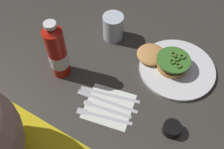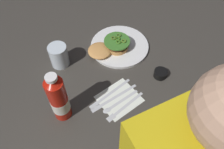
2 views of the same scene
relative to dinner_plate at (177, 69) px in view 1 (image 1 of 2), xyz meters
name	(u,v)px [view 1 (image 1 of 2)]	position (x,y,z in m)	size (l,w,h in m)	color
ground_plane	(146,69)	(0.10, 0.06, -0.01)	(3.00, 3.00, 0.00)	#3A3631
dinner_plate	(177,69)	(0.00, 0.00, 0.00)	(0.29, 0.29, 0.01)	white
burger_sandwich	(165,60)	(0.05, 0.01, 0.03)	(0.21, 0.12, 0.05)	tan
ketchup_bottle	(57,53)	(0.37, 0.23, 0.10)	(0.07, 0.07, 0.25)	red
water_glass	(113,27)	(0.30, -0.03, 0.05)	(0.08, 0.08, 0.11)	silver
condiment_cup	(172,129)	(-0.08, 0.24, 0.01)	(0.06, 0.06, 0.03)	black
napkin	(109,106)	(0.14, 0.27, -0.01)	(0.16, 0.15, 0.00)	white
butter_knife	(106,94)	(0.18, 0.23, 0.00)	(0.21, 0.07, 0.00)	silver
steak_knife	(103,100)	(0.17, 0.26, 0.00)	(0.22, 0.05, 0.00)	silver
spoon_utensil	(100,107)	(0.16, 0.29, 0.00)	(0.17, 0.05, 0.00)	silver
fork_utensil	(99,115)	(0.15, 0.31, 0.00)	(0.19, 0.07, 0.00)	silver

